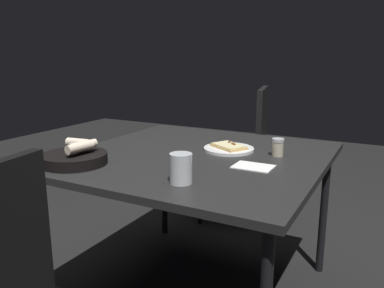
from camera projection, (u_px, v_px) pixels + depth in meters
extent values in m
cube|color=black|center=(197.00, 158.00, 1.81)|extent=(1.13, 1.15, 0.03)
cylinder|color=black|center=(324.00, 212.00, 2.10)|extent=(0.04, 0.04, 0.70)
cylinder|color=black|center=(164.00, 183.00, 2.56)|extent=(0.04, 0.04, 0.70)
cylinder|color=black|center=(38.00, 252.00, 1.68)|extent=(0.04, 0.04, 0.70)
cylinder|color=white|center=(229.00, 149.00, 1.88)|extent=(0.24, 0.24, 0.01)
cube|color=tan|center=(229.00, 147.00, 1.88)|extent=(0.20, 0.18, 0.01)
cube|color=beige|center=(229.00, 145.00, 1.87)|extent=(0.18, 0.16, 0.01)
sphere|color=brown|center=(229.00, 142.00, 1.91)|extent=(0.02, 0.02, 0.02)
sphere|color=brown|center=(233.00, 144.00, 1.88)|extent=(0.02, 0.02, 0.02)
sphere|color=brown|center=(234.00, 145.00, 1.86)|extent=(0.02, 0.02, 0.02)
cylinder|color=black|center=(74.00, 159.00, 1.64)|extent=(0.27, 0.27, 0.05)
cylinder|color=beige|center=(83.00, 145.00, 1.64)|extent=(0.06, 0.13, 0.03)
cylinder|color=beige|center=(80.00, 147.00, 1.60)|extent=(0.05, 0.13, 0.04)
cylinder|color=beige|center=(78.00, 143.00, 1.67)|extent=(0.11, 0.05, 0.04)
cylinder|color=red|center=(67.00, 156.00, 1.69)|extent=(0.06, 0.06, 0.03)
cylinder|color=silver|center=(181.00, 168.00, 1.40)|extent=(0.08, 0.08, 0.11)
cylinder|color=orange|center=(181.00, 175.00, 1.40)|extent=(0.07, 0.07, 0.05)
cylinder|color=#BFB299|center=(278.00, 149.00, 1.77)|extent=(0.05, 0.05, 0.07)
cylinder|color=maroon|center=(277.00, 152.00, 1.77)|extent=(0.04, 0.04, 0.03)
cylinder|color=#B7B7BC|center=(278.00, 140.00, 1.76)|extent=(0.05, 0.05, 0.01)
cube|color=white|center=(253.00, 167.00, 1.60)|extent=(0.16, 0.12, 0.00)
cube|color=black|center=(232.00, 162.00, 2.81)|extent=(0.52, 0.52, 0.04)
cube|color=black|center=(262.00, 125.00, 2.70)|extent=(0.13, 0.42, 0.52)
cylinder|color=black|center=(212.00, 180.00, 3.09)|extent=(0.03, 0.03, 0.40)
cylinder|color=black|center=(200.00, 197.00, 2.73)|extent=(0.03, 0.03, 0.40)
cylinder|color=black|center=(260.00, 185.00, 2.99)|extent=(0.03, 0.03, 0.40)
cylinder|color=black|center=(254.00, 202.00, 2.63)|extent=(0.03, 0.03, 0.40)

